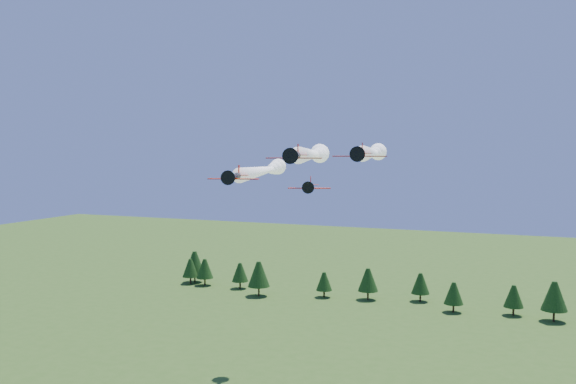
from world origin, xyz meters
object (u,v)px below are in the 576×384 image
at_px(plane_lead, 313,154).
at_px(plane_slot, 309,186).
at_px(plane_left, 265,170).
at_px(plane_right, 373,153).

distance_m(plane_lead, plane_slot, 8.23).
bearing_deg(plane_slot, plane_left, 113.71).
relative_size(plane_lead, plane_slot, 5.12).
height_order(plane_lead, plane_left, plane_lead).
bearing_deg(plane_slot, plane_lead, 88.41).
bearing_deg(plane_lead, plane_left, 124.35).
bearing_deg(plane_left, plane_slot, -64.17).
relative_size(plane_lead, plane_left, 0.76).
xyz_separation_m(plane_left, plane_right, (22.47, 0.90, 3.65)).
height_order(plane_left, plane_right, plane_right).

